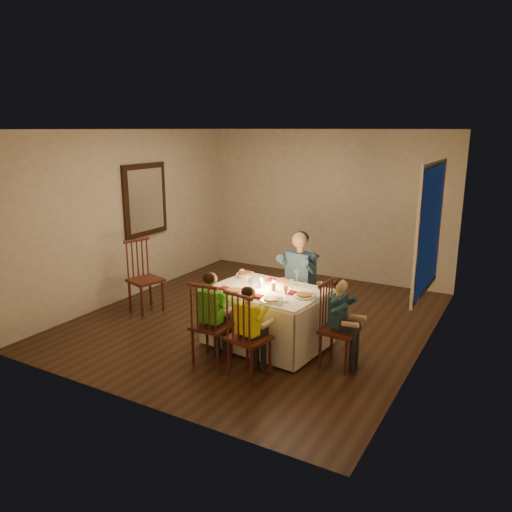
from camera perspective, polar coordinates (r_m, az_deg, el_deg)
The scene contains 26 objects.
ground at distance 7.09m, azimuth 0.03°, elevation -7.23°, with size 5.00×5.00×0.00m, color black.
wall_left at distance 8.05m, azimuth -14.07°, elevation 4.59°, with size 0.02×5.00×2.60m, color beige.
wall_right at distance 5.96m, azimuth 19.19°, elevation 0.86°, with size 0.02×5.00×2.60m, color beige.
wall_back at distance 8.94m, azimuth 8.02°, elevation 5.82°, with size 4.50×0.02×2.60m, color beige.
ceiling at distance 6.59m, azimuth 0.03°, elevation 14.29°, with size 5.00×5.00×0.00m, color white.
dining_table at distance 6.12m, azimuth 1.32°, elevation -5.66°, with size 1.48×1.13×0.69m.
chair_adult at distance 6.94m, azimuth 4.81°, elevation -7.76°, with size 0.40×0.38×0.98m, color #3A1410, non-canonical shape.
chair_near_left at distance 5.92m, azimuth -4.99°, elevation -11.87°, with size 0.40×0.38×0.98m, color #3A1410, non-canonical shape.
chair_near_right at distance 5.60m, azimuth -0.77°, elevation -13.41°, with size 0.40×0.38×0.98m, color #3A1410, non-canonical shape.
chair_end at distance 5.87m, azimuth 9.34°, elevation -12.25°, with size 0.40×0.38×0.98m, color #3A1410, non-canonical shape.
chair_extra at distance 7.59m, azimuth -12.34°, elevation -6.09°, with size 0.43×0.41×1.06m, color #3A1410, non-canonical shape.
adult at distance 6.94m, azimuth 4.81°, elevation -7.76°, with size 0.48×0.44×1.30m, color #335480, non-canonical shape.
child_green at distance 5.92m, azimuth -4.99°, elevation -11.87°, with size 0.36×0.33×1.07m, color green, non-canonical shape.
child_yellow at distance 5.60m, azimuth -0.77°, elevation -13.41°, with size 0.32×0.30×1.02m, color yellow, non-canonical shape.
child_teal at distance 5.87m, azimuth 9.34°, elevation -12.25°, with size 0.33×0.30×1.03m, color #1A3543, non-canonical shape.
setting_adult at distance 6.28m, azimuth 3.13°, elevation -3.07°, with size 0.26×0.26×0.02m, color silver.
setting_green at distance 5.95m, azimuth -2.30°, elevation -4.07°, with size 0.26×0.26×0.02m, color silver.
setting_yellow at distance 5.66m, azimuth 1.76°, elevation -5.06°, with size 0.26×0.26×0.02m, color silver.
setting_teal at distance 5.81m, azimuth 5.53°, elevation -4.57°, with size 0.26×0.26×0.02m, color silver.
candle_left at distance 6.09m, azimuth 0.58°, elevation -3.21°, with size 0.06×0.06×0.10m, color white.
candle_right at distance 6.00m, azimuth 1.99°, elevation -3.51°, with size 0.06×0.06×0.10m, color white.
squash at distance 6.60m, azimuth -1.62°, elevation -1.86°, with size 0.09×0.09×0.09m, color yellow.
orange_fruit at distance 5.96m, azimuth 3.54°, elevation -3.75°, with size 0.08×0.08×0.08m, color orange.
serving_bowl at distance 6.52m, azimuth -1.25°, elevation -2.22°, with size 0.22×0.22×0.06m, color silver.
wall_mirror at distance 8.22m, azimuth -12.55°, elevation 6.28°, with size 0.06×0.95×1.15m.
window_blinds at distance 6.02m, azimuth 19.12°, elevation 2.96°, with size 0.07×1.34×1.54m.
Camera 1 is at (3.26, -5.73, 2.61)m, focal length 35.00 mm.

